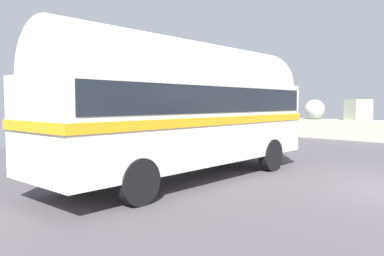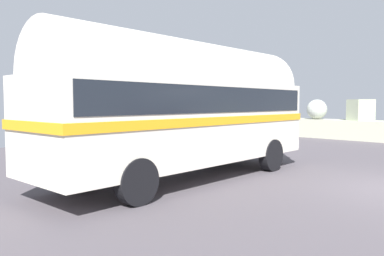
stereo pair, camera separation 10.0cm
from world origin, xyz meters
The scene contains 1 object.
vintage_coach centered at (-4.87, -2.73, 2.05)m, with size 2.97×8.72×3.70m.
Camera 1 is at (2.43, -9.76, 2.06)m, focal length 35.42 mm.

